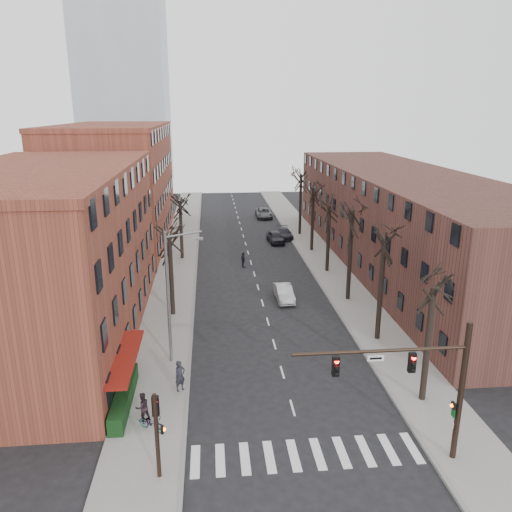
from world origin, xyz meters
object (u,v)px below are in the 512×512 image
object	(u,v)px
parked_car_near	(275,237)
bicycle	(152,423)
pedestrian_a	(180,376)
parked_car_mid	(285,233)
silver_sedan	(284,293)

from	to	relation	value
parked_car_near	bicycle	distance (m)	39.41
parked_car_near	bicycle	bearing A→B (deg)	-112.62
pedestrian_a	parked_car_mid	bearing A→B (deg)	34.63
parked_car_near	pedestrian_a	xyz separation A→B (m)	(-10.20, -33.97, 0.39)
pedestrian_a	bicycle	world-z (taller)	pedestrian_a
silver_sedan	parked_car_mid	xyz separation A→B (m)	(3.33, 21.86, -0.02)
silver_sedan	parked_car_near	size ratio (longest dim) A/B	0.95
pedestrian_a	bicycle	xyz separation A→B (m)	(-1.26, -3.73, -0.53)
bicycle	pedestrian_a	bearing A→B (deg)	14.60
parked_car_mid	pedestrian_a	world-z (taller)	pedestrian_a
silver_sedan	parked_car_near	world-z (taller)	parked_car_near
parked_car_near	parked_car_mid	xyz separation A→B (m)	(1.50, 2.22, -0.08)
silver_sedan	parked_car_mid	size ratio (longest dim) A/B	0.91
silver_sedan	parked_car_near	bearing A→B (deg)	83.08
silver_sedan	bicycle	bearing A→B (deg)	-119.64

